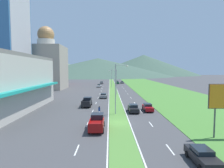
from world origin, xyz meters
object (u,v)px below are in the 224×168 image
object	(u,v)px
car_0	(148,107)
street_lamp_near	(117,86)
car_2	(104,96)
car_1	(102,83)
car_4	(122,82)
car_8	(99,86)
motorcycle_rider	(99,112)
street_lamp_mid	(116,80)
car_6	(118,83)
street_lamp_far	(112,77)
pickup_truck_1	(87,102)
car_5	(133,108)
pickup_truck_0	(97,122)
car_7	(202,156)
car_3	(117,82)

from	to	relation	value
car_0	street_lamp_near	bearing A→B (deg)	-66.22
car_2	car_1	bearing A→B (deg)	3.06
car_4	car_8	world-z (taller)	car_8
street_lamp_near	motorcycle_rider	xyz separation A→B (m)	(-3.38, -0.94, -4.83)
motorcycle_rider	street_lamp_mid	bearing A→B (deg)	-7.81
car_0	car_2	distance (m)	20.95
car_6	motorcycle_rider	world-z (taller)	motorcycle_rider
street_lamp_far	pickup_truck_1	distance (m)	49.03
car_1	car_4	distance (m)	14.03
car_2	car_5	distance (m)	20.61
street_lamp_mid	car_0	world-z (taller)	street_lamp_mid
car_5	pickup_truck_1	world-z (taller)	pickup_truck_1
car_6	pickup_truck_1	distance (m)	73.12
car_1	car_2	world-z (taller)	car_1
car_8	car_2	bearing A→B (deg)	-174.59
car_4	car_5	world-z (taller)	car_5
car_0	pickup_truck_1	xyz separation A→B (m)	(-13.55, 5.51, 0.20)
pickup_truck_1	motorcycle_rider	distance (m)	10.02
car_1	car_6	world-z (taller)	car_1
pickup_truck_0	car_7	bearing A→B (deg)	-134.98
car_3	car_4	distance (m)	4.46
street_lamp_far	motorcycle_rider	xyz separation A→B (m)	(-3.27, -57.78, -4.44)
street_lamp_far	car_3	bearing A→B (deg)	83.35
car_2	motorcycle_rider	world-z (taller)	motorcycle_rider
street_lamp_mid	street_lamp_far	xyz separation A→B (m)	(-0.76, 28.40, 0.12)
car_7	pickup_truck_0	distance (m)	14.78
street_lamp_far	car_2	bearing A→B (deg)	-95.11
street_lamp_near	car_8	bearing A→B (deg)	96.64
street_lamp_far	car_2	xyz separation A→B (m)	(-3.17, -35.47, -4.41)
car_5	pickup_truck_0	xyz separation A→B (m)	(-6.78, -11.01, 0.18)
street_lamp_mid	motorcycle_rider	size ratio (longest dim) A/B	4.37
car_2	car_6	world-z (taller)	car_2
car_3	car_6	bearing A→B (deg)	-0.18
pickup_truck_0	pickup_truck_1	xyz separation A→B (m)	(-3.57, 17.56, 0.00)
car_3	car_6	world-z (taller)	car_3
car_3	car_8	size ratio (longest dim) A/B	1.02
car_1	car_7	bearing A→B (deg)	-172.24
car_1	car_5	distance (m)	79.11
street_lamp_far	pickup_truck_0	size ratio (longest dim) A/B	1.67
street_lamp_near	car_8	size ratio (longest dim) A/B	2.10
car_1	car_6	xyz separation A→B (m)	(10.00, 0.43, -0.06)
car_2	motorcycle_rider	bearing A→B (deg)	179.77
car_5	pickup_truck_0	bearing A→B (deg)	-31.62
pickup_truck_0	car_1	bearing A→B (deg)	2.03
car_6	pickup_truck_0	bearing A→B (deg)	-4.35
car_0	pickup_truck_0	xyz separation A→B (m)	(-9.98, -12.05, 0.20)
car_2	motorcycle_rider	xyz separation A→B (m)	(-0.09, -22.31, -0.02)
street_lamp_near	car_4	bearing A→B (deg)	85.52
street_lamp_mid	car_3	size ratio (longest dim) A/B	1.84
car_0	car_6	size ratio (longest dim) A/B	0.93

